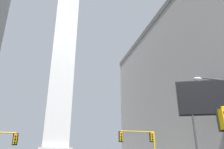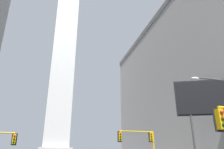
# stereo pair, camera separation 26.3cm
# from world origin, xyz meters

# --- Properties ---
(obelisk) EXTENTS (8.75, 8.75, 68.25)m
(obelisk) POSITION_xyz_m (0.00, 64.97, 32.86)
(obelisk) COLOR silver
(obelisk) RESTS_ON ground_plane
(traffic_light_mid_right) EXTENTS (4.96, 0.52, 5.45)m
(traffic_light_mid_right) POSITION_xyz_m (9.57, 25.82, 4.15)
(traffic_light_mid_right) COLOR yellow
(traffic_light_mid_right) RESTS_ON ground_plane
(billboard_sign) EXTENTS (6.38, 3.10, 8.65)m
(billboard_sign) POSITION_xyz_m (11.94, 14.27, 6.87)
(billboard_sign) COLOR #3F3F42
(billboard_sign) RESTS_ON ground_plane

